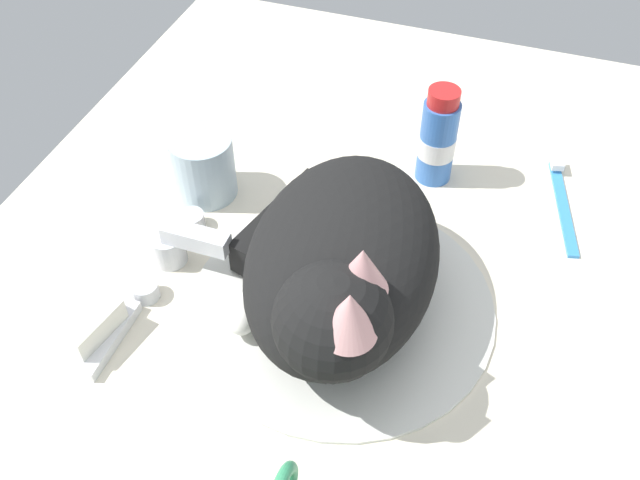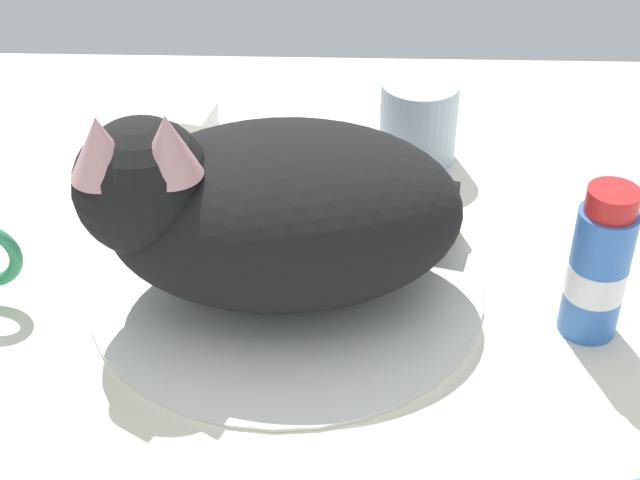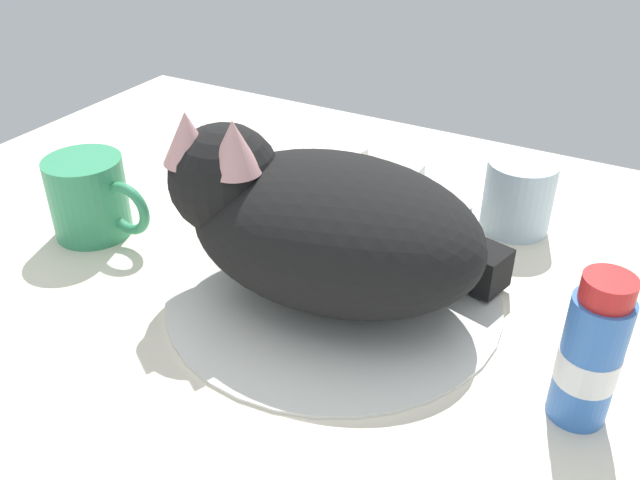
% 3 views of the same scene
% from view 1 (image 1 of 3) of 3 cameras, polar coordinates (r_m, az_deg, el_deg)
% --- Properties ---
extents(ground_plane, '(1.10, 0.83, 0.03)m').
position_cam_1_polar(ground_plane, '(0.73, 1.71, -5.99)').
color(ground_plane, silver).
extents(sink_basin, '(0.30, 0.30, 0.01)m').
position_cam_1_polar(sink_basin, '(0.71, 1.74, -5.09)').
color(sink_basin, silver).
rests_on(sink_basin, ground_plane).
extents(faucet, '(0.13, 0.09, 0.05)m').
position_cam_1_polar(faucet, '(0.75, -11.41, -0.57)').
color(faucet, silver).
rests_on(faucet, ground_plane).
extents(cat, '(0.29, 0.22, 0.16)m').
position_cam_1_polar(cat, '(0.65, 1.55, -2.19)').
color(cat, black).
rests_on(cat, sink_basin).
extents(rinse_cup, '(0.07, 0.07, 0.08)m').
position_cam_1_polar(rinse_cup, '(0.82, -9.31, 5.84)').
color(rinse_cup, silver).
rests_on(rinse_cup, ground_plane).
extents(soap_dish, '(0.09, 0.06, 0.01)m').
position_cam_1_polar(soap_dish, '(0.72, -17.98, -7.00)').
color(soap_dish, white).
rests_on(soap_dish, ground_plane).
extents(soap_bar, '(0.07, 0.06, 0.02)m').
position_cam_1_polar(soap_bar, '(0.71, -18.31, -6.12)').
color(soap_bar, white).
rests_on(soap_bar, soap_dish).
extents(toothpaste_bottle, '(0.04, 0.04, 0.12)m').
position_cam_1_polar(toothpaste_bottle, '(0.83, 9.39, 8.00)').
color(toothpaste_bottle, '#3870C6').
rests_on(toothpaste_bottle, ground_plane).
extents(toothbrush, '(0.15, 0.05, 0.02)m').
position_cam_1_polar(toothbrush, '(0.86, 18.81, 3.11)').
color(toothbrush, '#388CD8').
rests_on(toothbrush, ground_plane).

